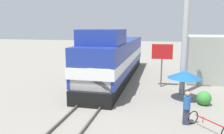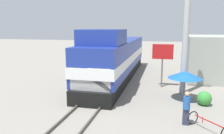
{
  "view_description": "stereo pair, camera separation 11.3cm",
  "coord_description": "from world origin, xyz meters",
  "views": [
    {
      "loc": [
        4.09,
        -14.3,
        4.76
      ],
      "look_at": [
        1.2,
        -1.67,
        2.37
      ],
      "focal_mm": 35.0,
      "sensor_mm": 36.0,
      "label": 1
    },
    {
      "loc": [
        4.2,
        -14.28,
        4.76
      ],
      "look_at": [
        1.2,
        -1.67,
        2.37
      ],
      "focal_mm": 35.0,
      "sensor_mm": 36.0,
      "label": 2
    }
  ],
  "objects": [
    {
      "name": "locomotive",
      "position": [
        0.0,
        5.0,
        1.92
      ],
      "size": [
        3.03,
        16.35,
        4.59
      ],
      "color": "black",
      "rests_on": "ground_plane"
    },
    {
      "name": "ground_plane",
      "position": [
        0.0,
        0.0,
        0.0
      ],
      "size": [
        120.0,
        120.0,
        0.0
      ],
      "primitive_type": "plane",
      "color": "gray"
    },
    {
      "name": "vendor_umbrella",
      "position": [
        5.61,
        0.29,
        1.7
      ],
      "size": [
        2.18,
        2.18,
        1.95
      ],
      "color": "#4C4C4C",
      "rests_on": "ground_plane"
    },
    {
      "name": "utility_pole",
      "position": [
        5.63,
        1.64,
        4.15
      ],
      "size": [
        1.8,
        0.41,
        8.18
      ],
      "color": "#B2B2AD",
      "rests_on": "ground_plane"
    },
    {
      "name": "rail_near",
      "position": [
        -0.72,
        0.0,
        0.07
      ],
      "size": [
        0.08,
        34.4,
        0.15
      ],
      "primitive_type": "cube",
      "color": "#4C4742",
      "rests_on": "ground_plane"
    },
    {
      "name": "person_bystander",
      "position": [
        5.39,
        -3.62,
        0.92
      ],
      "size": [
        0.34,
        0.34,
        1.69
      ],
      "color": "#2D3347",
      "rests_on": "ground_plane"
    },
    {
      "name": "rail_far",
      "position": [
        0.72,
        0.0,
        0.07
      ],
      "size": [
        0.08,
        34.4,
        0.15
      ],
      "primitive_type": "cube",
      "color": "#4C4742",
      "rests_on": "ground_plane"
    },
    {
      "name": "shrub_cluster",
      "position": [
        6.75,
        -0.5,
        0.44
      ],
      "size": [
        0.87,
        0.87,
        0.87
      ],
      "primitive_type": "sphere",
      "color": "#388C38",
      "rests_on": "ground_plane"
    },
    {
      "name": "billboard_sign",
      "position": [
        4.13,
        3.2,
        2.54
      ],
      "size": [
        1.62,
        0.12,
        3.43
      ],
      "color": "#595959",
      "rests_on": "ground_plane"
    },
    {
      "name": "bicycle",
      "position": [
        6.32,
        -4.2,
        0.35
      ],
      "size": [
        1.71,
        1.85,
        0.68
      ],
      "rotation": [
        0.0,
        0.0,
        -2.44
      ],
      "color": "black",
      "rests_on": "ground_plane"
    }
  ]
}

